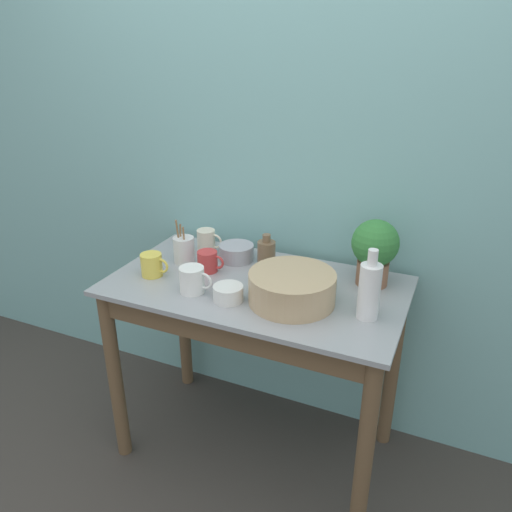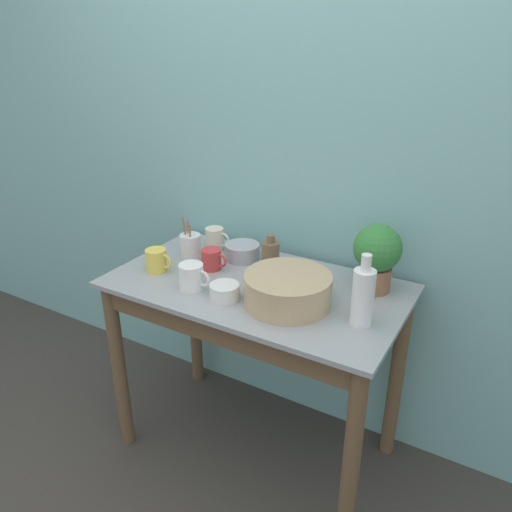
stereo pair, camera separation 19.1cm
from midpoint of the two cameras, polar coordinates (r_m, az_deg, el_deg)
name	(u,v)px [view 2 (the right image)]	position (r m, az deg, el deg)	size (l,w,h in m)	color
ground_plane	(216,496)	(2.27, -1.89, -25.81)	(12.00, 12.00, 0.00)	#3D3833
wall_back	(301,172)	(2.16, 7.72, 9.44)	(6.00, 0.05, 2.40)	#7AB2B2
counter_table	(253,326)	(2.04, 2.37, -8.09)	(1.16, 0.65, 0.84)	brown
potted_plant	(377,254)	(1.93, 16.44, 0.14)	(0.18, 0.18, 0.26)	#8C5B42
bowl_wash_large	(288,290)	(1.81, 6.67, -3.91)	(0.32, 0.32, 0.12)	tan
bottle_tall	(363,296)	(1.71, 15.29, -4.49)	(0.08, 0.08, 0.26)	white
bottle_short	(270,254)	(2.08, 4.30, 0.15)	(0.08, 0.08, 0.15)	brown
mug_yellow	(157,260)	(2.07, -8.71, -0.53)	(0.12, 0.09, 0.09)	#E5CC4C
mug_cream	(215,239)	(2.25, -2.27, 1.91)	(0.12, 0.08, 0.10)	beige
mug_white	(192,277)	(1.91, -4.52, -2.44)	(0.13, 0.09, 0.10)	white
mug_red	(212,259)	(2.07, -2.45, -0.44)	(0.12, 0.08, 0.09)	#C63838
bowl_small_steel	(242,252)	(2.16, 0.96, 0.45)	(0.15, 0.15, 0.07)	#A8A8B2
bowl_small_enamel_white	(225,292)	(1.84, -0.64, -4.17)	(0.11, 0.11, 0.06)	silver
utensil_cup	(191,247)	(2.16, -5.00, 1.02)	(0.09, 0.09, 0.19)	silver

